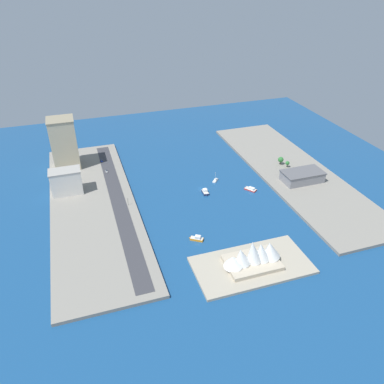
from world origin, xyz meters
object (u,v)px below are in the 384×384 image
Objects in this scene: patrol_launch_navy at (205,192)px; hatchback_blue at (102,160)px; hotel_broad_white at (66,182)px; office_block_beige at (64,143)px; water_taxi_orange at (197,238)px; sailboat_small_white at (215,180)px; van_white at (106,171)px; opera_landmark at (253,256)px; warehouse_low_gray at (302,176)px; tugboat_red at (251,189)px; traffic_light_waterfront at (128,201)px.

patrol_launch_navy is 2.20× the size of hatchback_blue.
hotel_broad_white is 54.46m from office_block_beige.
water_taxi_orange is 0.21× the size of office_block_beige.
water_taxi_orange is 1.09× the size of sailboat_small_white.
water_taxi_orange is 2.33× the size of van_white.
office_block_beige reaches higher than van_white.
hotel_broad_white reaches higher than sailboat_small_white.
hatchback_blue is 0.11× the size of opera_landmark.
patrol_launch_navy is 121.29m from hatchback_blue.
warehouse_low_gray is 0.76× the size of office_block_beige.
tugboat_red is 35.54m from sailboat_small_white.
tugboat_red is at bearing 141.88° from hatchback_blue.
van_white is at bearing -38.65° from patrol_launch_navy.
water_taxi_orange is 72.79m from traffic_light_waterfront.
opera_landmark is at bearing 120.99° from office_block_beige.
tugboat_red is 1.17× the size of sailboat_small_white.
patrol_launch_navy is at bearing 142.59° from office_block_beige.
warehouse_low_gray reaches higher than water_taxi_orange.
water_taxi_orange is 0.28× the size of warehouse_low_gray.
traffic_light_waterfront is (70.08, 1.49, 5.40)m from patrol_launch_navy.
sailboat_small_white is at bearing 172.35° from hotel_broad_white.
patrol_launch_navy is at bearing 132.56° from hatchback_blue.
hotel_broad_white reaches higher than opera_landmark.
tugboat_red is 42.38m from patrol_launch_navy.
office_block_beige is at bearing -31.42° from tugboat_red.
van_white is at bearing -64.59° from opera_landmark.
traffic_light_waterfront is at bearing 97.49° from hatchback_blue.
traffic_light_waterfront is at bearing 1.22° from patrol_launch_navy.
van_white is at bearing 145.57° from office_block_beige.
sailboat_small_white reaches higher than van_white.
patrol_launch_navy is 0.98× the size of water_taxi_orange.
opera_landmark is (-113.21, 188.52, -18.33)m from office_block_beige.
opera_landmark reaches higher than water_taxi_orange.
warehouse_low_gray reaches higher than sailboat_small_white.
van_white is (-37.46, -28.53, -10.35)m from hotel_broad_white.
patrol_launch_navy is at bearing 163.17° from hotel_broad_white.
warehouse_low_gray is at bearing -136.74° from opera_landmark.
water_taxi_orange is 1.65× the size of traffic_light_waterfront.
traffic_light_waterfront reaches higher than hatchback_blue.
van_white is at bearing -81.25° from traffic_light_waterfront.
warehouse_low_gray reaches higher than patrol_launch_navy.
office_block_beige is (208.03, -99.29, 20.36)m from warehouse_low_gray.
sailboat_small_white is at bearing 143.96° from hatchback_blue.
hotel_broad_white is 178.49m from opera_landmark.
traffic_light_waterfront is at bearing 116.75° from office_block_beige.
traffic_light_waterfront is at bearing -3.38° from warehouse_low_gray.
opera_landmark is (-26.89, 39.06, 8.01)m from water_taxi_orange.
water_taxi_orange is at bearing 109.41° from hatchback_blue.
office_block_beige reaches higher than sailboat_small_white.
office_block_beige is (86.32, -149.46, 26.34)m from water_taxi_orange.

